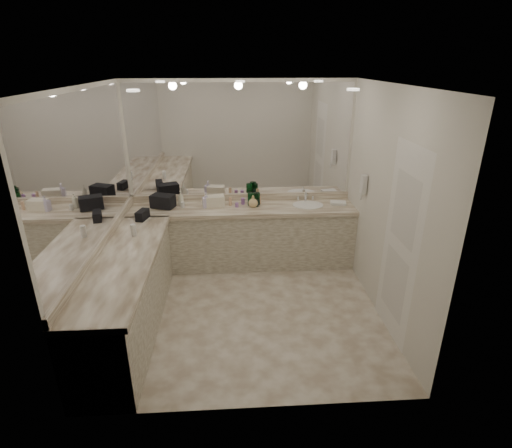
{
  "coord_description": "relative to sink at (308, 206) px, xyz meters",
  "views": [
    {
      "loc": [
        -0.13,
        -4.12,
        2.83
      ],
      "look_at": [
        0.15,
        0.4,
        0.96
      ],
      "focal_mm": 28.0,
      "sensor_mm": 36.0,
      "label": 1
    }
  ],
  "objects": [
    {
      "name": "cream_cosmetic_case",
      "position": [
        -1.32,
        0.05,
        0.08
      ],
      "size": [
        0.28,
        0.19,
        0.15
      ],
      "primitive_type": "cube",
      "rotation": [
        0.0,
        0.0,
        0.14
      ],
      "color": "silver",
      "rests_on": "vanity_back_top"
    },
    {
      "name": "green_bottle_3",
      "position": [
        -0.74,
        0.01,
        0.1
      ],
      "size": [
        0.07,
        0.07,
        0.19
      ],
      "primitive_type": "cylinder",
      "color": "#0D5626",
      "rests_on": "vanity_back_top"
    },
    {
      "name": "vanity_back_top",
      "position": [
        -0.95,
        -0.01,
        -0.03
      ],
      "size": [
        3.2,
        0.64,
        0.06
      ],
      "primitive_type": "cube",
      "color": "beige",
      "rests_on": "vanity_back_base"
    },
    {
      "name": "green_bottle_2",
      "position": [
        -0.77,
        0.01,
        0.1
      ],
      "size": [
        0.07,
        0.07,
        0.2
      ],
      "primitive_type": "cylinder",
      "color": "#0D5626",
      "rests_on": "vanity_back_top"
    },
    {
      "name": "amenity_bottle_6",
      "position": [
        -2.14,
        -0.01,
        0.05
      ],
      "size": [
        0.04,
        0.04,
        0.09
      ],
      "primitive_type": "cylinder",
      "color": "#F2D84C",
      "rests_on": "vanity_back_top"
    },
    {
      "name": "vanity_left_base",
      "position": [
        -2.25,
        -1.5,
        -0.48
      ],
      "size": [
        0.6,
        2.4,
        0.84
      ],
      "primitive_type": "cube",
      "color": "beige",
      "rests_on": "floor"
    },
    {
      "name": "black_bag_spill",
      "position": [
        -2.25,
        -0.4,
        0.07
      ],
      "size": [
        0.16,
        0.24,
        0.12
      ],
      "primitive_type": "cube",
      "rotation": [
        0.0,
        0.0,
        -0.26
      ],
      "color": "black",
      "rests_on": "vanity_left_top"
    },
    {
      "name": "amenity_bottle_3",
      "position": [
        -0.69,
        0.11,
        0.06
      ],
      "size": [
        0.05,
        0.05,
        0.11
      ],
      "primitive_type": "cylinder",
      "color": "#E0B28C",
      "rests_on": "vanity_back_top"
    },
    {
      "name": "amenity_bottle_2",
      "position": [
        -0.93,
        0.1,
        0.05
      ],
      "size": [
        0.05,
        0.05,
        0.09
      ],
      "primitive_type": "cylinder",
      "color": "#9966B2",
      "rests_on": "vanity_back_top"
    },
    {
      "name": "faucet",
      "position": [
        0.0,
        0.21,
        0.07
      ],
      "size": [
        0.24,
        0.16,
        0.14
      ],
      "primitive_type": "cube",
      "color": "silver",
      "rests_on": "vanity_back_top"
    },
    {
      "name": "soap_bottle_c",
      "position": [
        -0.79,
        -0.02,
        0.09
      ],
      "size": [
        0.15,
        0.15,
        0.17
      ],
      "primitive_type": "imported",
      "rotation": [
        0.0,
        0.0,
        0.13
      ],
      "color": "#D5B67C",
      "rests_on": "vanity_back_top"
    },
    {
      "name": "wall_phone",
      "position": [
        0.61,
        -0.5,
        0.46
      ],
      "size": [
        0.06,
        0.1,
        0.24
      ],
      "primitive_type": "cube",
      "color": "white",
      "rests_on": "wall_right"
    },
    {
      "name": "green_bottle_1",
      "position": [
        -0.72,
        0.07,
        0.1
      ],
      "size": [
        0.06,
        0.06,
        0.18
      ],
      "primitive_type": "cylinder",
      "color": "#0D5626",
      "rests_on": "vanity_back_top"
    },
    {
      "name": "green_bottle_0",
      "position": [
        -0.82,
        0.06,
        0.1
      ],
      "size": [
        0.07,
        0.07,
        0.18
      ],
      "primitive_type": "cylinder",
      "color": "#0D5626",
      "rests_on": "vanity_back_top"
    },
    {
      "name": "vanity_left_top",
      "position": [
        -2.24,
        -1.5,
        -0.03
      ],
      "size": [
        0.64,
        2.42,
        0.06
      ],
      "primitive_type": "cube",
      "color": "beige",
      "rests_on": "vanity_left_base"
    },
    {
      "name": "sink",
      "position": [
        0.0,
        0.0,
        0.0
      ],
      "size": [
        0.44,
        0.44,
        0.03
      ],
      "primitive_type": "cylinder",
      "color": "white",
      "rests_on": "vanity_back_top"
    },
    {
      "name": "wall_right",
      "position": [
        0.65,
        -1.2,
        0.41
      ],
      "size": [
        0.02,
        3.0,
        2.6
      ],
      "primitive_type": "cube",
      "color": "silver",
      "rests_on": "floor"
    },
    {
      "name": "hand_towel",
      "position": [
        0.44,
        0.01,
        0.02
      ],
      "size": [
        0.24,
        0.18,
        0.04
      ],
      "primitive_type": "cube",
      "rotation": [
        0.0,
        0.0,
        -0.18
      ],
      "color": "white",
      "rests_on": "vanity_back_top"
    },
    {
      "name": "soap_bottle_a",
      "position": [
        -1.81,
        0.09,
        0.11
      ],
      "size": [
        0.11,
        0.11,
        0.21
      ],
      "primitive_type": "imported",
      "rotation": [
        0.0,
        0.0,
        0.39
      ],
      "color": "silver",
      "rests_on": "vanity_back_top"
    },
    {
      "name": "backsplash_back",
      "position": [
        -0.95,
        0.28,
        0.05
      ],
      "size": [
        3.2,
        0.04,
        0.1
      ],
      "primitive_type": "cube",
      "color": "beige",
      "rests_on": "vanity_back_top"
    },
    {
      "name": "door",
      "position": [
        0.64,
        -1.7,
        0.16
      ],
      "size": [
        0.02,
        0.82,
        2.1
      ],
      "primitive_type": "cube",
      "color": "white",
      "rests_on": "wall_right"
    },
    {
      "name": "amenity_bottle_0",
      "position": [
        -1.77,
        0.01,
        0.05
      ],
      "size": [
        0.05,
        0.05,
        0.08
      ],
      "primitive_type": "cylinder",
      "color": "white",
      "rests_on": "vanity_back_top"
    },
    {
      "name": "black_toiletry_bag",
      "position": [
        -2.05,
        0.02,
        0.09
      ],
      "size": [
        0.36,
        0.29,
        0.18
      ],
      "primitive_type": "cube",
      "rotation": [
        0.0,
        0.0,
        -0.35
      ],
      "color": "black",
      "rests_on": "vanity_back_top"
    },
    {
      "name": "vanity_back_base",
      "position": [
        -0.95,
        0.0,
        -0.48
      ],
      "size": [
        3.2,
        0.6,
        0.84
      ],
      "primitive_type": "cube",
      "color": "beige",
      "rests_on": "floor"
    },
    {
      "name": "backsplash_left",
      "position": [
        -2.53,
        -1.2,
        0.05
      ],
      "size": [
        0.04,
        3.0,
        0.1
      ],
      "primitive_type": "cube",
      "color": "beige",
      "rests_on": "vanity_left_top"
    },
    {
      "name": "floor",
      "position": [
        -0.95,
        -1.2,
        -0.9
      ],
      "size": [
        3.2,
        3.2,
        0.0
      ],
      "primitive_type": "plane",
      "color": "beige",
      "rests_on": "ground"
    },
    {
      "name": "wall_left",
      "position": [
        -2.55,
        -1.2,
        0.41
      ],
      "size": [
        0.02,
        3.0,
        2.6
      ],
      "primitive_type": "cube",
      "color": "silver",
      "rests_on": "floor"
    },
    {
      "name": "amenity_bottle_1",
      "position": [
        -1.02,
        -0.01,
        0.04
      ],
      "size": [
        0.05,
        0.05,
        0.06
      ],
      "primitive_type": "cylinder",
      "color": "#9966B2",
      "rests_on": "vanity_back_top"
    },
    {
      "name": "amenity_bottle_5",
      "position": [
        -0.73,
        0.06,
        0.05
      ],
      "size": [
        0.05,
        0.05,
        0.1
      ],
      "primitive_type": "cylinder",
      "color": "#9966B2",
      "rests_on": "vanity_back_top"
    },
    {
      "name": "soap_bottle_b",
      "position": [
        -1.45,
        0.0,
        0.11
      ],
      "size": [
        0.11,
        0.12,
        0.22
      ],
      "primitive_type": "imported",
      "rotation": [
        0.0,
        0.0,
        0.2
      ],
      "color": "silver",
      "rests_on": "vanity_back_top"
    },
    {
      "name": "ceiling",
      "position": [
        -0.95,
        -1.2,
        1.71
      ],
      "size": [
        3.2,
        3.2,
        0.0
      ],
      "primitive_type": "plane",
      "color": "white",
      "rests_on": "floor"
    },
    {
      "name": "mirror_left",
      "position": [
        -2.54,
        -1.2,
        0.88
      ],
      "size": [
        0.01,
        2.92,
        1.55
      ],
      "primitive_type": "cube",
      "color": "white",
      "rests_on": "wall_left"
    },
    {
      "name": "mirror_back",
      "position": [
        -0.95,
        0.29,
        0.88
      ],
      "size": [
        3.12,
        0.01,
        1.55
      ],
      "primitive_type": "cube",
      "color": "white",
      "rests_on": "wall_back"
    },
    {
      "name": "lotion_left",
      "position": [
        -2.25,
        -0.93,
        0.08
      ],
      "size": [
        0.06,
        0.06,
        0.15
      ],
      "primitive_type": "cylinder",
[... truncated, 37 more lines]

